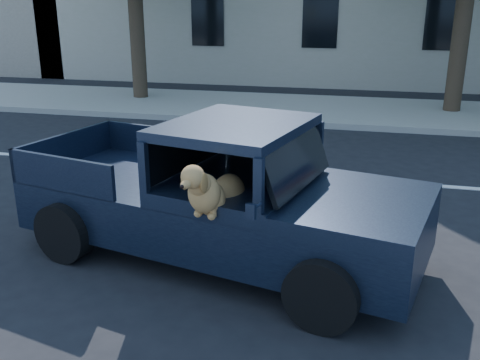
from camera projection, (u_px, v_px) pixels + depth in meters
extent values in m
plane|color=black|center=(126.00, 248.00, 6.71)|extent=(120.00, 120.00, 0.00)
cube|color=gray|center=(266.00, 107.00, 15.16)|extent=(60.00, 4.00, 0.15)
cylinder|color=#332619|center=(137.00, 27.00, 15.75)|extent=(0.44, 0.44, 4.40)
cylinder|color=#332619|center=(461.00, 31.00, 13.73)|extent=(0.44, 0.44, 4.40)
cube|color=black|center=(219.00, 212.00, 6.32)|extent=(4.99, 2.81, 0.60)
cube|color=black|center=(361.00, 206.00, 5.49)|extent=(1.73, 2.07, 0.14)
cube|color=black|center=(236.00, 127.00, 5.89)|extent=(1.75, 2.00, 0.11)
cube|color=black|center=(297.00, 163.00, 5.68)|extent=(0.57, 1.57, 0.51)
cube|color=black|center=(234.00, 216.00, 5.75)|extent=(0.60, 0.60, 0.34)
cube|color=black|center=(251.00, 211.00, 4.77)|extent=(0.10, 0.06, 0.14)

